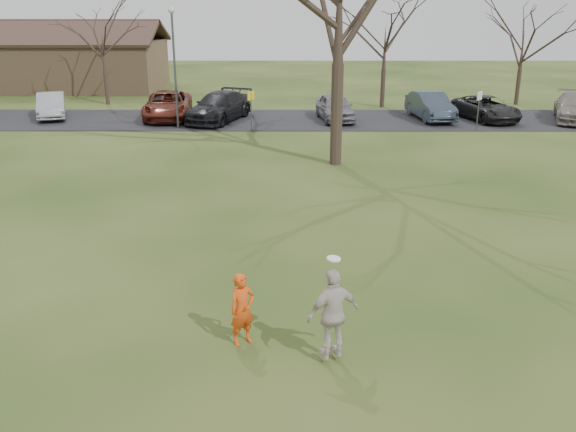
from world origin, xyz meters
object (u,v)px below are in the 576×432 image
at_px(player_defender, 242,309).
at_px(car_4, 335,107).
at_px(car_3, 219,107).
at_px(car_7, 575,107).
at_px(car_6, 486,108).
at_px(car_5, 430,106).
at_px(catching_play, 333,314).
at_px(building, 28,63).
at_px(car_1, 51,105).
at_px(lamp_post, 174,53).
at_px(car_2, 168,105).

relative_size(player_defender, car_4, 0.36).
relative_size(car_3, car_7, 1.06).
bearing_deg(car_6, car_5, 160.07).
bearing_deg(catching_play, car_3, 101.05).
bearing_deg(car_3, car_7, 19.16).
height_order(player_defender, car_6, player_defender).
bearing_deg(building, car_1, -63.91).
relative_size(car_1, car_7, 0.84).
bearing_deg(car_1, car_6, -19.92).
distance_m(car_4, catching_play, 25.24).
distance_m(player_defender, lamp_post, 22.98).
bearing_deg(catching_play, lamp_post, 106.75).
relative_size(player_defender, catching_play, 0.76).
distance_m(car_4, car_6, 8.69).
relative_size(car_4, car_6, 0.90).
bearing_deg(car_2, catching_play, -78.56).
xyz_separation_m(car_3, lamp_post, (-2.01, -2.07, 3.13)).
distance_m(car_1, catching_play, 29.88).
bearing_deg(car_2, lamp_post, -75.55).
bearing_deg(car_7, car_2, -162.14).
bearing_deg(car_1, car_3, -24.21).
distance_m(car_1, car_7, 30.25).
relative_size(car_3, catching_play, 2.68).
height_order(car_5, lamp_post, lamp_post).
bearing_deg(lamp_post, building, 132.09).
distance_m(player_defender, catching_play, 1.96).
bearing_deg(building, catching_play, -61.45).
relative_size(car_5, building, 0.23).
bearing_deg(car_6, car_7, -19.05).
relative_size(player_defender, car_2, 0.28).
bearing_deg(car_1, catching_play, -78.69).
height_order(player_defender, car_5, car_5).
height_order(car_5, car_7, car_5).
distance_m(car_2, building, 18.17).
relative_size(car_2, car_3, 1.01).
distance_m(player_defender, building, 42.25).
relative_size(car_3, car_6, 1.14).
xyz_separation_m(car_3, building, (-16.01, 13.43, 1.10)).
bearing_deg(car_6, building, 140.88).
bearing_deg(car_6, car_3, 164.83).
bearing_deg(player_defender, catching_play, -56.19).
xyz_separation_m(car_5, lamp_post, (-14.16, -2.60, 3.16)).
xyz_separation_m(car_1, car_7, (30.24, -0.90, 0.04)).
height_order(car_1, car_7, car_7).
bearing_deg(lamp_post, car_5, 10.40).
height_order(player_defender, car_1, player_defender).
bearing_deg(catching_play, car_7, 58.37).
relative_size(car_1, catching_play, 2.11).
height_order(car_3, car_4, car_3).
relative_size(car_5, car_6, 0.96).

